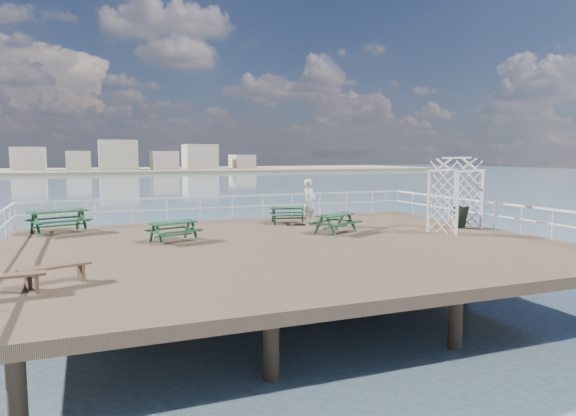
# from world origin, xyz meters

# --- Properties ---
(ground) EXTENTS (18.00, 14.00, 0.30)m
(ground) POSITION_xyz_m (0.00, 0.00, -0.15)
(ground) COLOR brown
(ground) RESTS_ON ground
(sea_backdrop) EXTENTS (300.00, 300.00, 9.20)m
(sea_backdrop) POSITION_xyz_m (12.54, 134.07, -0.51)
(sea_backdrop) COLOR #436371
(sea_backdrop) RESTS_ON ground
(railing) EXTENTS (17.77, 13.76, 1.10)m
(railing) POSITION_xyz_m (-0.07, 2.57, 0.87)
(railing) COLOR silver
(railing) RESTS_ON ground
(picnic_table_a) EXTENTS (2.42, 2.17, 0.97)m
(picnic_table_a) POSITION_xyz_m (-7.20, 5.22, 0.62)
(picnic_table_a) COLOR #163C20
(picnic_table_a) RESTS_ON ground
(picnic_table_b) EXTENTS (1.84, 1.61, 0.78)m
(picnic_table_b) POSITION_xyz_m (1.90, 4.59, 0.50)
(picnic_table_b) COLOR #163C20
(picnic_table_b) RESTS_ON ground
(picnic_table_c) EXTENTS (2.09, 1.96, 0.81)m
(picnic_table_c) POSITION_xyz_m (2.54, 1.42, 0.52)
(picnic_table_c) COLOR #163C20
(picnic_table_c) RESTS_ON ground
(picnic_table_d) EXTENTS (1.90, 1.71, 0.77)m
(picnic_table_d) POSITION_xyz_m (-3.47, 1.70, 0.49)
(picnic_table_d) COLOR #163C20
(picnic_table_d) RESTS_ON ground
(flat_bench_near) EXTENTS (1.55, 0.48, 0.44)m
(flat_bench_near) POSITION_xyz_m (-7.80, -3.79, 0.33)
(flat_bench_near) COLOR #503929
(flat_bench_near) RESTS_ON ground
(flat_bench_far) EXTENTS (1.59, 0.90, 0.45)m
(flat_bench_far) POSITION_xyz_m (-6.90, -3.17, 0.34)
(flat_bench_far) COLOR #503929
(flat_bench_far) RESTS_ON ground
(trellis_arbor) EXTENTS (2.60, 2.05, 2.86)m
(trellis_arbor) POSITION_xyz_m (7.17, 0.28, 1.27)
(trellis_arbor) COLOR silver
(trellis_arbor) RESTS_ON ground
(sandwich_board) EXTENTS (0.62, 0.51, 0.89)m
(sandwich_board) POSITION_xyz_m (7.80, 0.72, 0.43)
(sandwich_board) COLOR black
(sandwich_board) RESTS_ON ground
(person) EXTENTS (0.84, 0.75, 1.93)m
(person) POSITION_xyz_m (2.48, 3.72, 0.97)
(person) COLOR silver
(person) RESTS_ON ground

